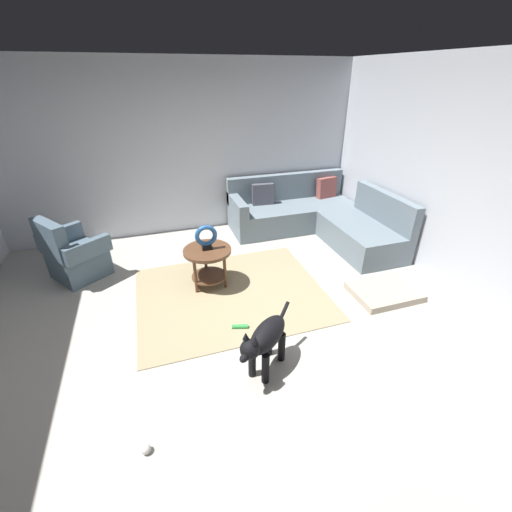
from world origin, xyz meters
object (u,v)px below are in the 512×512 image
(dog_bed_mat, at_px, (384,292))
(dog_toy_rope, at_px, (240,327))
(dog, at_px, (265,339))
(side_table, at_px, (208,258))
(sectional_couch, at_px, (316,218))
(dog_toy_ball, at_px, (146,449))
(torus_sculpture, at_px, (206,237))
(armchair, at_px, (74,256))

(dog_bed_mat, height_order, dog_toy_rope, dog_bed_mat)
(dog_toy_rope, bearing_deg, dog, -84.06)
(dog, relative_size, dog_toy_rope, 3.82)
(side_table, bearing_deg, sectional_couch, 27.11)
(dog_toy_ball, bearing_deg, side_table, 66.68)
(torus_sculpture, xyz_separation_m, dog_bed_mat, (2.05, -0.89, -0.67))
(sectional_couch, distance_m, side_table, 2.31)
(side_table, bearing_deg, dog_bed_mat, -23.47)
(torus_sculpture, xyz_separation_m, dog, (0.22, -1.57, -0.33))
(armchair, xyz_separation_m, torus_sculpture, (1.67, -0.78, 0.39))
(side_table, distance_m, dog, 1.58)
(sectional_couch, xyz_separation_m, dog_toy_ball, (-2.93, -3.09, -0.25))
(armchair, bearing_deg, dog_bed_mat, 29.93)
(side_table, bearing_deg, dog_toy_rope, -80.81)
(dog_bed_mat, bearing_deg, torus_sculpture, 156.53)
(sectional_couch, relative_size, side_table, 3.75)
(sectional_couch, distance_m, dog_bed_mat, 1.96)
(armchair, distance_m, torus_sculpture, 1.88)
(dog, bearing_deg, side_table, -32.99)
(torus_sculpture, bearing_deg, dog_bed_mat, -23.47)
(armchair, relative_size, dog_toy_rope, 5.66)
(armchair, height_order, dog_toy_ball, armchair)
(armchair, xyz_separation_m, side_table, (1.67, -0.78, 0.09))
(sectional_couch, distance_m, armchair, 3.73)
(sectional_couch, height_order, armchair, same)
(torus_sculpture, distance_m, dog_bed_mat, 2.33)
(side_table, relative_size, dog_toy_ball, 7.85)
(dog_toy_rope, bearing_deg, side_table, 99.19)
(torus_sculpture, relative_size, dog_toy_rope, 1.85)
(side_table, bearing_deg, dog_toy_ball, -113.32)
(armchair, bearing_deg, side_table, 29.08)
(side_table, distance_m, torus_sculpture, 0.29)
(armchair, distance_m, side_table, 1.84)
(dog_toy_ball, bearing_deg, armchair, 105.68)
(dog, bearing_deg, torus_sculpture, -32.99)
(armchair, relative_size, dog_bed_mat, 1.25)
(dog_bed_mat, relative_size, dog_toy_rope, 4.53)
(dog_bed_mat, distance_m, dog, 1.98)
(sectional_couch, xyz_separation_m, dog_bed_mat, (-0.01, -1.94, -0.24))
(sectional_couch, relative_size, dog_bed_mat, 2.81)
(armchair, height_order, side_table, armchair)
(sectional_couch, height_order, dog_toy_rope, sectional_couch)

